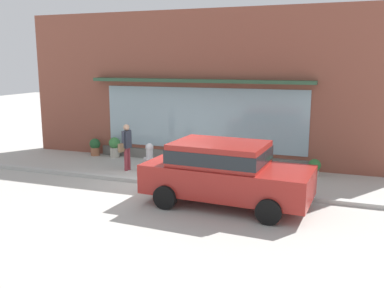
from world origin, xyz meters
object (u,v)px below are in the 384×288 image
at_px(parked_car_red, 224,170).
at_px(potted_plant_near_hydrant, 314,167).
at_px(potted_plant_window_left, 95,146).
at_px(potted_plant_corner_tall, 115,147).
at_px(potted_plant_low_front, 188,155).
at_px(potted_plant_doorstep, 259,158).
at_px(pedestrian_with_handbag, 126,144).
at_px(fire_hydrant, 150,157).

bearing_deg(parked_car_red, potted_plant_near_hydrant, 64.89).
bearing_deg(potted_plant_window_left, potted_plant_corner_tall, -1.36).
height_order(potted_plant_low_front, potted_plant_doorstep, potted_plant_doorstep).
distance_m(pedestrian_with_handbag, potted_plant_doorstep, 4.57).
bearing_deg(potted_plant_window_left, fire_hydrant, -26.12).
xyz_separation_m(pedestrian_with_handbag, potted_plant_near_hydrant, (6.06, 1.42, -0.61)).
bearing_deg(potted_plant_low_front, pedestrian_with_handbag, -138.70).
bearing_deg(potted_plant_low_front, fire_hydrant, -122.76).
distance_m(fire_hydrant, potted_plant_corner_tall, 2.67).
bearing_deg(potted_plant_window_left, potted_plant_near_hydrant, -1.52).
bearing_deg(potted_plant_corner_tall, potted_plant_near_hydrant, -1.54).
xyz_separation_m(fire_hydrant, potted_plant_doorstep, (3.37, 1.67, -0.11)).
relative_size(potted_plant_window_left, potted_plant_near_hydrant, 1.20).
bearing_deg(potted_plant_corner_tall, potted_plant_doorstep, 1.74).
xyz_separation_m(fire_hydrant, pedestrian_with_handbag, (-0.80, -0.12, 0.41)).
xyz_separation_m(potted_plant_doorstep, potted_plant_window_left, (-6.47, -0.15, -0.02)).
xyz_separation_m(fire_hydrant, potted_plant_window_left, (-3.10, 1.52, -0.13)).
xyz_separation_m(potted_plant_doorstep, potted_plant_near_hydrant, (1.89, -0.37, -0.08)).
distance_m(potted_plant_doorstep, potted_plant_corner_tall, 5.58).
bearing_deg(fire_hydrant, potted_plant_window_left, 153.88).
relative_size(potted_plant_doorstep, potted_plant_window_left, 1.03).
xyz_separation_m(parked_car_red, potted_plant_corner_tall, (-5.48, 3.87, -0.49)).
xyz_separation_m(potted_plant_low_front, potted_plant_corner_tall, (-3.07, 0.16, 0.06)).
bearing_deg(potted_plant_near_hydrant, potted_plant_window_left, 178.48).
bearing_deg(potted_plant_low_front, potted_plant_near_hydrant, -0.53).
bearing_deg(potted_plant_low_front, potted_plant_doorstep, 7.49).
bearing_deg(parked_car_red, potted_plant_low_front, 126.37).
bearing_deg(fire_hydrant, parked_car_red, -35.97).
xyz_separation_m(potted_plant_corner_tall, potted_plant_near_hydrant, (7.47, -0.20, -0.12)).
distance_m(potted_plant_corner_tall, potted_plant_near_hydrant, 7.48).
xyz_separation_m(potted_plant_doorstep, potted_plant_corner_tall, (-5.58, -0.17, 0.04)).
distance_m(potted_plant_window_left, potted_plant_near_hydrant, 8.37).
relative_size(parked_car_red, potted_plant_low_front, 6.30).
height_order(fire_hydrant, potted_plant_low_front, fire_hydrant).
bearing_deg(potted_plant_near_hydrant, parked_car_red, -118.52).
relative_size(potted_plant_low_front, potted_plant_corner_tall, 0.88).
bearing_deg(potted_plant_near_hydrant, pedestrian_with_handbag, -166.83).
relative_size(potted_plant_doorstep, potted_plant_near_hydrant, 1.23).
bearing_deg(potted_plant_window_left, pedestrian_with_handbag, -35.48).
relative_size(fire_hydrant, potted_plant_doorstep, 1.39).
bearing_deg(potted_plant_doorstep, potted_plant_near_hydrant, -11.10).
xyz_separation_m(parked_car_red, potted_plant_near_hydrant, (1.99, 3.67, -0.61)).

